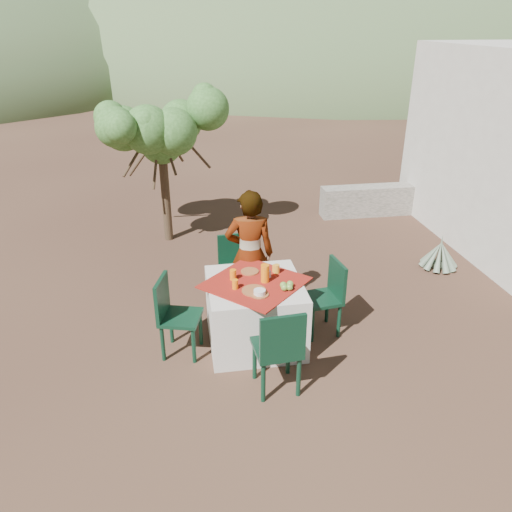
{
  "coord_description": "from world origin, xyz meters",
  "views": [
    {
      "loc": [
        -0.29,
        -4.98,
        3.33
      ],
      "look_at": [
        0.53,
        0.11,
        0.88
      ],
      "focal_mm": 35.0,
      "sensor_mm": 36.0,
      "label": 1
    }
  ],
  "objects": [
    {
      "name": "shrub_tree",
      "position": [
        -0.43,
        2.89,
        1.7
      ],
      "size": [
        1.83,
        1.79,
        2.15
      ],
      "color": "#463523",
      "rests_on": "ground"
    },
    {
      "name": "chair_near",
      "position": [
        0.55,
        -1.18,
        0.52
      ],
      "size": [
        0.47,
        0.47,
        0.94
      ],
      "rotation": [
        0.0,
        0.0,
        3.22
      ],
      "color": "black",
      "rests_on": "ground"
    },
    {
      "name": "ground",
      "position": [
        0.0,
        0.0,
        0.0
      ],
      "size": [
        160.0,
        160.0,
        0.0
      ],
      "primitive_type": "plane",
      "color": "#341F17",
      "rests_on": "ground"
    },
    {
      "name": "hill_near_right",
      "position": [
        12.0,
        36.0,
        0.0
      ],
      "size": [
        48.0,
        48.0,
        20.0
      ],
      "primitive_type": "ellipsoid",
      "color": "#3C5932",
      "rests_on": "ground"
    },
    {
      "name": "chair_right",
      "position": [
        1.31,
        -0.21,
        0.49
      ],
      "size": [
        0.46,
        0.46,
        0.88
      ],
      "rotation": [
        0.0,
        0.0,
        4.84
      ],
      "color": "black",
      "rests_on": "ground"
    },
    {
      "name": "person",
      "position": [
        0.49,
        0.33,
        0.8
      ],
      "size": [
        0.62,
        0.44,
        1.6
      ],
      "primitive_type": "imported",
      "rotation": [
        0.0,
        0.0,
        3.04
      ],
      "color": "#8C6651",
      "rests_on": "ground"
    },
    {
      "name": "plate_far",
      "position": [
        0.44,
        -0.05,
        0.77
      ],
      "size": [
        0.2,
        0.2,
        0.01
      ],
      "primitive_type": "cylinder",
      "color": "brown",
      "rests_on": "table"
    },
    {
      "name": "jar_right",
      "position": [
        0.71,
        -0.09,
        0.8
      ],
      "size": [
        0.05,
        0.05,
        0.08
      ],
      "primitive_type": "cylinder",
      "color": "gold",
      "rests_on": "table"
    },
    {
      "name": "plate_near",
      "position": [
        0.42,
        -0.49,
        0.77
      ],
      "size": [
        0.26,
        0.26,
        0.01
      ],
      "primitive_type": "cylinder",
      "color": "brown",
      "rests_on": "table"
    },
    {
      "name": "stone_wall",
      "position": [
        3.6,
        3.4,
        0.28
      ],
      "size": [
        2.6,
        0.35,
        0.55
      ],
      "primitive_type": "cube",
      "color": "gray",
      "rests_on": "ground"
    },
    {
      "name": "glass_far",
      "position": [
        0.23,
        -0.2,
        0.82
      ],
      "size": [
        0.07,
        0.07,
        0.12
      ],
      "primitive_type": "cylinder",
      "color": "orange",
      "rests_on": "table"
    },
    {
      "name": "napkin_holder",
      "position": [
        0.61,
        -0.22,
        0.8
      ],
      "size": [
        0.07,
        0.05,
        0.08
      ],
      "primitive_type": "cube",
      "rotation": [
        0.0,
        0.0,
        0.31
      ],
      "color": "silver",
      "rests_on": "table"
    },
    {
      "name": "hill_far_right",
      "position": [
        28.0,
        46.0,
        0.0
      ],
      "size": [
        36.0,
        36.0,
        14.0
      ],
      "primitive_type": "ellipsoid",
      "color": "gray",
      "rests_on": "ground"
    },
    {
      "name": "chair_far",
      "position": [
        0.36,
        0.81,
        0.46
      ],
      "size": [
        0.42,
        0.42,
        0.83
      ],
      "rotation": [
        0.0,
        0.0,
        0.11
      ],
      "color": "black",
      "rests_on": "ground"
    },
    {
      "name": "fruit_cluster",
      "position": [
        0.76,
        -0.5,
        0.8
      ],
      "size": [
        0.15,
        0.14,
        0.07
      ],
      "color": "olive",
      "rests_on": "table"
    },
    {
      "name": "agave",
      "position": [
        3.43,
        1.11,
        0.2
      ],
      "size": [
        0.55,
        0.56,
        0.59
      ],
      "rotation": [
        0.0,
        0.0,
        0.36
      ],
      "color": "slate",
      "rests_on": "ground"
    },
    {
      "name": "juice_pitcher",
      "position": [
        0.57,
        -0.3,
        0.86
      ],
      "size": [
        0.09,
        0.09,
        0.2
      ],
      "primitive_type": "cylinder",
      "color": "orange",
      "rests_on": "table"
    },
    {
      "name": "chair_left",
      "position": [
        -0.44,
        -0.35,
        0.5
      ],
      "size": [
        0.51,
        0.51,
        0.9
      ],
      "rotation": [
        0.0,
        0.0,
        1.3
      ],
      "color": "black",
      "rests_on": "ground"
    },
    {
      "name": "jar_left",
      "position": [
        0.73,
        -0.12,
        0.81
      ],
      "size": [
        0.06,
        0.06,
        0.1
      ],
      "primitive_type": "cylinder",
      "color": "gold",
      "rests_on": "table"
    },
    {
      "name": "glass_near",
      "position": [
        0.23,
        -0.4,
        0.81
      ],
      "size": [
        0.06,
        0.06,
        0.1
      ],
      "primitive_type": "cylinder",
      "color": "orange",
      "rests_on": "table"
    },
    {
      "name": "white_bowl",
      "position": [
        0.46,
        -0.58,
        0.8
      ],
      "size": [
        0.12,
        0.12,
        0.05
      ],
      "primitive_type": "cylinder",
      "color": "silver",
      "rests_on": "bowl_plate"
    },
    {
      "name": "table",
      "position": [
        0.46,
        -0.29,
        0.38
      ],
      "size": [
        1.3,
        1.3,
        0.76
      ],
      "color": "silver",
      "rests_on": "ground"
    },
    {
      "name": "hill_far_center",
      "position": [
        -4.0,
        52.0,
        0.0
      ],
      "size": [
        60.0,
        60.0,
        24.0
      ],
      "primitive_type": "ellipsoid",
      "color": "gray",
      "rests_on": "ground"
    },
    {
      "name": "bowl_plate",
      "position": [
        0.46,
        -0.58,
        0.77
      ],
      "size": [
        0.19,
        0.19,
        0.01
      ],
      "primitive_type": "cylinder",
      "color": "brown",
      "rests_on": "table"
    }
  ]
}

